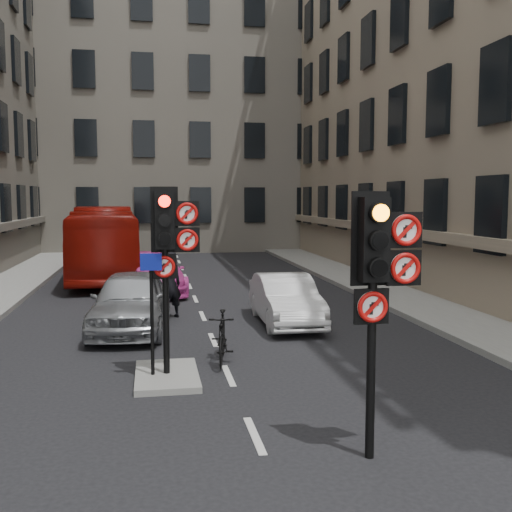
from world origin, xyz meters
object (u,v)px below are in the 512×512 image
object	(u,v)px
car_silver	(131,301)
car_pink	(157,274)
bus_red	(105,242)
motorcycle	(222,337)
signal_far	(169,239)
motorcyclist	(170,285)
signal_near	(379,267)
car_white	(286,300)
info_sign	(152,297)

from	to	relation	value
car_silver	car_pink	size ratio (longest dim) A/B	0.98
bus_red	motorcycle	world-z (taller)	bus_red
signal_far	car_silver	world-z (taller)	signal_far
car_silver	motorcyclist	world-z (taller)	motorcyclist
signal_near	bus_red	bearing A→B (deg)	104.32
bus_red	car_pink	bearing A→B (deg)	-68.31
car_silver	car_white	bearing A→B (deg)	7.28
car_silver	signal_near	bearing A→B (deg)	-62.01
motorcycle	info_sign	world-z (taller)	info_sign
car_white	motorcyclist	world-z (taller)	motorcyclist
signal_near	motorcycle	bearing A→B (deg)	106.60
car_white	bus_red	xyz separation A→B (m)	(-5.64, 10.88, 0.87)
car_pink	bus_red	size ratio (longest dim) A/B	0.43
car_white	bus_red	world-z (taller)	bus_red
motorcyclist	car_silver	bearing A→B (deg)	31.76
signal_near	signal_far	bearing A→B (deg)	123.02
motorcycle	motorcyclist	size ratio (longest dim) A/B	0.92
signal_near	info_sign	bearing A→B (deg)	126.90
signal_far	car_white	distance (m)	5.96
bus_red	info_sign	bearing A→B (deg)	-85.85
bus_red	info_sign	world-z (taller)	bus_red
info_sign	signal_near	bearing A→B (deg)	-48.85
car_pink	info_sign	xyz separation A→B (m)	(-0.18, -10.78, 0.94)
car_pink	bus_red	xyz separation A→B (m)	(-2.19, 4.71, 0.86)
motorcycle	signal_far	bearing A→B (deg)	-128.52
signal_far	car_white	size ratio (longest dim) A/B	0.87
car_white	info_sign	world-z (taller)	info_sign
car_pink	motorcyclist	world-z (taller)	motorcyclist
signal_near	car_silver	distance (m)	9.28
motorcyclist	signal_near	bearing A→B (deg)	80.14
car_pink	motorcycle	distance (m)	9.78
signal_near	motorcycle	world-z (taller)	signal_near
signal_near	car_pink	bearing A→B (deg)	100.66
car_white	motorcyclist	distance (m)	3.43
signal_far	motorcycle	size ratio (longest dim) A/B	1.99
signal_near	car_pink	world-z (taller)	signal_near
car_silver	car_pink	world-z (taller)	car_silver
car_silver	motorcyclist	distance (m)	1.88
signal_near	bus_red	world-z (taller)	signal_near
signal_far	signal_near	bearing A→B (deg)	-56.98
car_silver	info_sign	size ratio (longest dim) A/B	1.99
car_white	info_sign	distance (m)	5.95
signal_near	car_white	size ratio (longest dim) A/B	0.87
car_pink	info_sign	distance (m)	10.82
car_silver	info_sign	world-z (taller)	info_sign
car_pink	motorcyclist	size ratio (longest dim) A/B	2.44
motorcycle	signal_near	bearing A→B (deg)	-64.21
info_sign	motorcycle	bearing A→B (deg)	40.70
car_silver	motorcyclist	size ratio (longest dim) A/B	2.38
signal_far	car_silver	distance (m)	4.88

